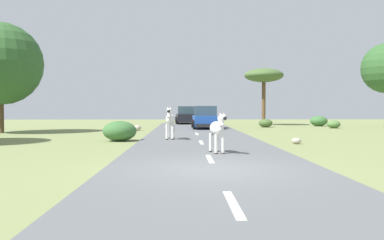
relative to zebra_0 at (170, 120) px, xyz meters
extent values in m
plane|color=olive|center=(1.42, -9.89, -1.05)|extent=(90.00, 90.00, 0.00)
cube|color=#56595B|center=(1.51, -9.89, -1.02)|extent=(6.00, 64.00, 0.05)
cube|color=silver|center=(1.51, -13.89, -0.99)|extent=(0.16, 2.00, 0.01)
cube|color=silver|center=(1.51, -7.89, -0.99)|extent=(0.16, 2.00, 0.01)
cube|color=silver|center=(1.51, -1.89, -0.99)|extent=(0.16, 2.00, 0.01)
cube|color=silver|center=(1.51, 4.11, -0.99)|extent=(0.16, 2.00, 0.01)
cube|color=silver|center=(1.51, 10.11, -0.99)|extent=(0.16, 2.00, 0.01)
cube|color=silver|center=(1.51, 16.11, -0.99)|extent=(0.16, 2.00, 0.01)
ellipsoid|color=silver|center=(0.01, 0.10, 0.02)|extent=(0.53, 1.18, 0.55)
cylinder|color=silver|center=(-0.16, -0.27, -0.60)|extent=(0.12, 0.12, 0.79)
cylinder|color=#28231E|center=(-0.16, -0.27, -0.97)|extent=(0.14, 0.14, 0.05)
cylinder|color=silver|center=(0.13, -0.29, -0.60)|extent=(0.12, 0.12, 0.79)
cylinder|color=#28231E|center=(0.13, -0.29, -0.97)|extent=(0.14, 0.14, 0.05)
cylinder|color=silver|center=(-0.12, 0.48, -0.60)|extent=(0.12, 0.12, 0.79)
cylinder|color=#28231E|center=(-0.12, 0.48, -0.97)|extent=(0.14, 0.14, 0.05)
cylinder|color=silver|center=(0.17, 0.47, -0.60)|extent=(0.12, 0.12, 0.79)
cylinder|color=#28231E|center=(0.17, 0.47, -0.97)|extent=(0.14, 0.14, 0.05)
cylinder|color=silver|center=(-0.03, -0.45, 0.30)|extent=(0.23, 0.42, 0.46)
cube|color=black|center=(-0.03, -0.45, 0.40)|extent=(0.06, 0.38, 0.32)
ellipsoid|color=silver|center=(-0.04, -0.72, 0.48)|extent=(0.24, 0.51, 0.25)
ellipsoid|color=black|center=(-0.05, -0.93, 0.46)|extent=(0.16, 0.18, 0.15)
cone|color=silver|center=(-0.11, -0.59, 0.60)|extent=(0.10, 0.10, 0.15)
cone|color=silver|center=(0.04, -0.60, 0.60)|extent=(0.10, 0.10, 0.15)
cylinder|color=black|center=(0.04, 0.67, -0.08)|extent=(0.05, 0.16, 0.47)
ellipsoid|color=silver|center=(1.87, -6.20, -0.10)|extent=(0.63, 1.08, 0.48)
cylinder|color=silver|center=(1.82, -6.56, -0.65)|extent=(0.12, 0.12, 0.69)
cylinder|color=#28231E|center=(1.82, -6.56, -0.97)|extent=(0.14, 0.14, 0.05)
cylinder|color=silver|center=(2.07, -6.50, -0.65)|extent=(0.12, 0.12, 0.69)
cylinder|color=#28231E|center=(2.07, -6.50, -0.97)|extent=(0.14, 0.14, 0.05)
cylinder|color=silver|center=(1.66, -5.91, -0.65)|extent=(0.12, 0.12, 0.69)
cylinder|color=#28231E|center=(1.66, -5.91, -0.97)|extent=(0.14, 0.14, 0.05)
cylinder|color=silver|center=(1.91, -5.85, -0.65)|extent=(0.12, 0.12, 0.69)
cylinder|color=#28231E|center=(1.91, -5.85, -0.97)|extent=(0.14, 0.14, 0.05)
cylinder|color=silver|center=(1.98, -6.68, 0.14)|extent=(0.26, 0.39, 0.41)
cube|color=black|center=(1.98, -6.68, 0.23)|extent=(0.11, 0.33, 0.28)
ellipsoid|color=silver|center=(2.03, -6.91, 0.30)|extent=(0.28, 0.47, 0.22)
ellipsoid|color=black|center=(2.07, -7.08, 0.28)|extent=(0.16, 0.18, 0.13)
cone|color=silver|center=(1.94, -6.82, 0.41)|extent=(0.10, 0.10, 0.13)
cone|color=silver|center=(2.07, -6.79, 0.41)|extent=(0.10, 0.10, 0.13)
cylinder|color=black|center=(1.75, -5.71, -0.19)|extent=(0.07, 0.15, 0.41)
cube|color=black|center=(0.94, 19.71, -0.42)|extent=(2.02, 4.29, 0.80)
cube|color=#334751|center=(0.95, 19.51, 0.36)|extent=(1.75, 2.28, 0.76)
cube|color=black|center=(0.83, 21.87, -0.69)|extent=(1.72, 0.25, 0.24)
cylinder|color=black|center=(1.77, 21.10, -0.66)|extent=(0.26, 0.69, 0.68)
cylinder|color=black|center=(-0.03, 21.01, -0.66)|extent=(0.26, 0.69, 0.68)
cylinder|color=black|center=(1.91, 18.41, -0.66)|extent=(0.26, 0.69, 0.68)
cylinder|color=black|center=(0.11, 18.31, -0.66)|extent=(0.26, 0.69, 0.68)
cube|color=#1E479E|center=(2.38, 10.67, -0.42)|extent=(1.89, 4.24, 0.80)
cube|color=#334751|center=(2.38, 10.87, 0.36)|extent=(1.69, 2.23, 0.76)
cube|color=black|center=(2.43, 8.51, -0.69)|extent=(1.71, 0.20, 0.24)
cylinder|color=black|center=(1.51, 9.30, -0.66)|extent=(0.23, 0.68, 0.68)
cylinder|color=black|center=(3.31, 9.34, -0.66)|extent=(0.23, 0.68, 0.68)
cylinder|color=black|center=(1.45, 12.00, -0.66)|extent=(0.23, 0.68, 0.68)
cylinder|color=black|center=(3.25, 12.04, -0.66)|extent=(0.23, 0.68, 0.68)
cylinder|color=#4C3823|center=(-11.21, 6.00, 0.15)|extent=(0.30, 0.30, 2.39)
sphere|color=#2D5628|center=(-11.21, 6.00, 3.48)|extent=(5.36, 5.36, 5.36)
cylinder|color=brown|center=(8.17, 16.82, 0.97)|extent=(0.35, 0.35, 4.03)
ellipsoid|color=#425B2D|center=(8.17, 16.82, 3.61)|extent=(3.62, 3.62, 1.27)
ellipsoid|color=#386633|center=(12.82, 15.20, -0.59)|extent=(1.53, 1.38, 0.92)
ellipsoid|color=#425B2D|center=(7.63, 13.26, -0.69)|extent=(1.17, 1.05, 0.70)
ellipsoid|color=#4C7038|center=(12.82, 11.60, -0.73)|extent=(1.06, 0.95, 0.63)
ellipsoid|color=#386633|center=(-2.51, -0.45, -0.54)|extent=(1.68, 1.51, 1.01)
ellipsoid|color=#A89E8C|center=(5.87, -2.26, -0.90)|extent=(0.45, 0.32, 0.28)
ellipsoid|color=#A89E8C|center=(-2.62, 8.50, -0.84)|extent=(0.52, 0.42, 0.42)
camera|label=1|loc=(0.66, -20.68, 0.65)|focal=37.85mm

